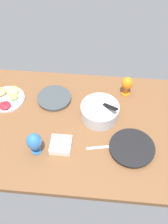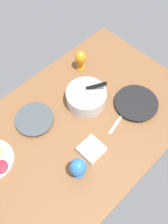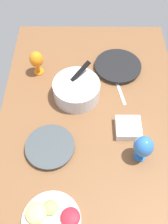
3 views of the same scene
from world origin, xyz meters
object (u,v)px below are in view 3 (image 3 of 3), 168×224
at_px(mixing_bowl, 77,89).
at_px(hurricane_glass_orange, 37,60).
at_px(dinner_plate_right, 118,66).
at_px(fruit_platter, 49,221).
at_px(hurricane_glass_blue, 143,147).
at_px(square_bowl_white, 128,128).
at_px(dinner_plate_left, 50,147).

bearing_deg(mixing_bowl, hurricane_glass_orange, 52.48).
relative_size(dinner_plate_right, hurricane_glass_orange, 1.82).
xyz_separation_m(mixing_bowl, fruit_platter, (-0.71, 0.10, -0.04)).
relative_size(fruit_platter, hurricane_glass_orange, 1.61).
bearing_deg(mixing_bowl, hurricane_glass_blue, -139.98).
xyz_separation_m(fruit_platter, hurricane_glass_blue, (0.32, -0.43, 0.08)).
bearing_deg(dinner_plate_right, square_bowl_white, -177.01).
relative_size(dinner_plate_right, mixing_bowl, 1.10).
height_order(dinner_plate_left, hurricane_glass_blue, hurricane_glass_blue).
relative_size(mixing_bowl, hurricane_glass_orange, 1.66).
bearing_deg(dinner_plate_right, mixing_bowl, 131.03).
bearing_deg(fruit_platter, hurricane_glass_blue, -53.62).
relative_size(dinner_plate_right, fruit_platter, 1.13).
bearing_deg(dinner_plate_left, fruit_platter, -175.74).
xyz_separation_m(hurricane_glass_orange, hurricane_glass_blue, (-0.58, -0.57, 0.00)).
bearing_deg(square_bowl_white, hurricane_glass_orange, 51.16).
relative_size(mixing_bowl, fruit_platter, 1.03).
distance_m(fruit_platter, square_bowl_white, 0.61).
relative_size(fruit_platter, hurricane_glass_blue, 1.54).
relative_size(dinner_plate_right, square_bowl_white, 2.19).
distance_m(mixing_bowl, square_bowl_white, 0.37).
bearing_deg(dinner_plate_left, hurricane_glass_blue, -95.15).
relative_size(mixing_bowl, square_bowl_white, 2.00).
height_order(hurricane_glass_orange, hurricane_glass_blue, hurricane_glass_blue).
height_order(fruit_platter, square_bowl_white, fruit_platter).
bearing_deg(fruit_platter, mixing_bowl, -8.26).
distance_m(hurricane_glass_orange, hurricane_glass_blue, 0.82).
height_order(mixing_bowl, hurricane_glass_orange, mixing_bowl).
bearing_deg(dinner_plate_left, square_bowl_white, -74.61).
bearing_deg(hurricane_glass_blue, square_bowl_white, 16.61).
height_order(dinner_plate_right, mixing_bowl, mixing_bowl).
relative_size(mixing_bowl, hurricane_glass_blue, 1.60).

